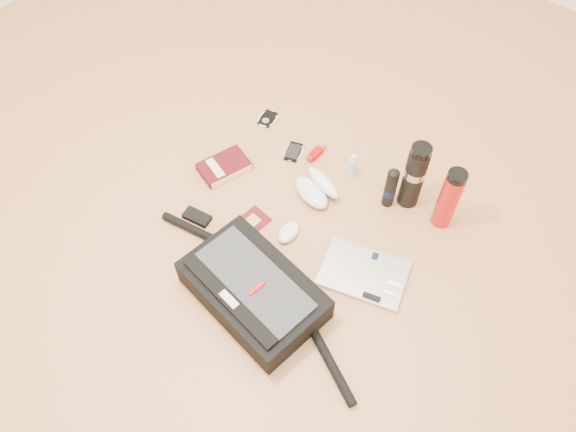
{
  "coord_description": "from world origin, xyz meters",
  "views": [
    {
      "loc": [
        0.68,
        -0.79,
        1.72
      ],
      "look_at": [
        -0.04,
        0.1,
        0.06
      ],
      "focal_mm": 35.0,
      "sensor_mm": 36.0,
      "label": 1
    }
  ],
  "objects_px": {
    "laptop": "(364,274)",
    "book": "(224,167)",
    "messenger_bag": "(253,290)",
    "thermos_red": "(449,199)",
    "thermos_black": "(414,176)"
  },
  "relations": [
    {
      "from": "laptop",
      "to": "book",
      "type": "height_order",
      "value": "book"
    },
    {
      "from": "book",
      "to": "thermos_black",
      "type": "bearing_deg",
      "value": 44.6
    },
    {
      "from": "book",
      "to": "thermos_red",
      "type": "relative_size",
      "value": 0.79
    },
    {
      "from": "messenger_bag",
      "to": "thermos_black",
      "type": "xyz_separation_m",
      "value": [
        0.18,
        0.68,
        0.09
      ]
    },
    {
      "from": "messenger_bag",
      "to": "thermos_black",
      "type": "relative_size",
      "value": 3.2
    },
    {
      "from": "messenger_bag",
      "to": "book",
      "type": "bearing_deg",
      "value": 150.2
    },
    {
      "from": "laptop",
      "to": "book",
      "type": "distance_m",
      "value": 0.7
    },
    {
      "from": "thermos_black",
      "to": "thermos_red",
      "type": "bearing_deg",
      "value": -0.5
    },
    {
      "from": "messenger_bag",
      "to": "laptop",
      "type": "height_order",
      "value": "messenger_bag"
    },
    {
      "from": "thermos_red",
      "to": "laptop",
      "type": "bearing_deg",
      "value": -103.34
    },
    {
      "from": "laptop",
      "to": "book",
      "type": "relative_size",
      "value": 1.55
    },
    {
      "from": "thermos_red",
      "to": "book",
      "type": "bearing_deg",
      "value": -157.31
    },
    {
      "from": "messenger_bag",
      "to": "laptop",
      "type": "relative_size",
      "value": 2.82
    },
    {
      "from": "messenger_bag",
      "to": "laptop",
      "type": "bearing_deg",
      "value": 59.75
    },
    {
      "from": "laptop",
      "to": "thermos_red",
      "type": "distance_m",
      "value": 0.4
    }
  ]
}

